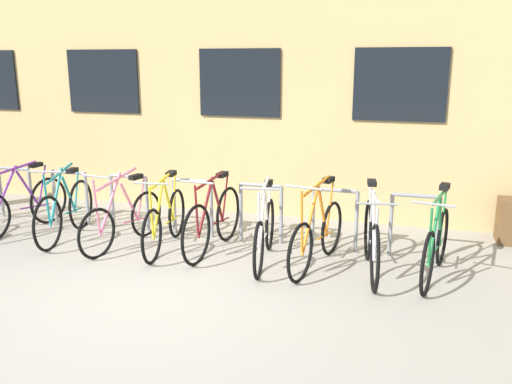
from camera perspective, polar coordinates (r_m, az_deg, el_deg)
The scene contains 12 objects.
ground_plane at distance 5.90m, azimuth -11.57°, elevation -10.43°, with size 42.00×42.00×0.00m, color #9E998E.
storefront_building at distance 11.11m, azimuth 3.05°, elevation 16.73°, with size 28.00×5.79×5.92m.
bike_rack at distance 7.46m, azimuth -6.87°, elevation -0.96°, with size 6.62×0.05×0.82m.
bicycle_silver at distance 6.28m, azimuth 12.36°, elevation -5.01°, with size 0.45×1.72×1.06m.
bicycle_purple at distance 8.33m, azimuth -24.11°, elevation -1.35°, with size 0.45×1.76×1.04m.
bicycle_maroon at distance 6.86m, azimuth -4.64°, elevation -3.10°, with size 0.44×1.73×1.04m.
bicycle_pink at distance 7.26m, azimuth -14.19°, elevation -2.84°, with size 0.46×1.62×1.07m.
bicycle_teal at distance 7.80m, azimuth -19.91°, elevation -1.89°, with size 0.44×1.68×1.07m.
bicycle_white at distance 6.48m, azimuth 0.94°, elevation -4.33°, with size 0.44×1.66×1.06m.
bicycle_green at distance 6.34m, azimuth 18.85°, elevation -5.42°, with size 0.48×1.67×1.05m.
bicycle_orange at distance 6.38m, azimuth 6.63°, elevation -4.62°, with size 0.50×1.68×1.10m.
bicycle_yellow at distance 7.04m, azimuth -9.80°, elevation -3.01°, with size 0.44×1.71×1.01m.
Camera 1 is at (2.62, -4.71, 2.40)m, focal length 37.03 mm.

